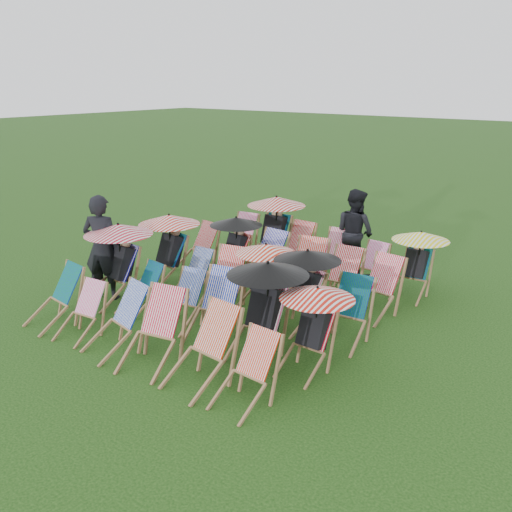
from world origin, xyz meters
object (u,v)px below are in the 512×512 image
Objects in this scene: deckchair_0 at (54,297)px; deckchair_5 at (245,372)px; person_rear at (355,232)px; deckchair_29 at (415,263)px; person_left at (102,247)px.

deckchair_0 is 1.07× the size of deckchair_5.
person_rear is (2.61, 5.14, 0.40)m from deckchair_0.
deckchair_29 reaches higher than deckchair_0.
deckchair_5 is at bearing 138.59° from person_left.
person_left is at bearing 167.19° from deckchair_5.
deckchair_0 is at bearing 79.09° from person_left.
deckchair_29 is 5.58m from person_left.
deckchair_29 is at bearing 56.41° from deckchair_0.
person_left reaches higher than person_rear.
deckchair_29 is 0.63× the size of person_left.
person_rear is at bearing 159.31° from deckchair_29.
deckchair_29 is (4.07, 4.69, 0.16)m from deckchair_0.
deckchair_0 is 3.91m from deckchair_5.
deckchair_0 is 0.78× the size of deckchair_29.
person_left is (-0.31, 1.24, 0.48)m from deckchair_0.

